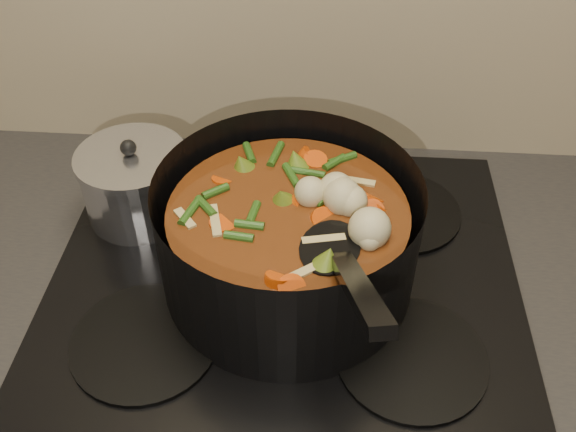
{
  "coord_description": "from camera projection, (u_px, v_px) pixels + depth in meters",
  "views": [
    {
      "loc": [
        0.05,
        1.34,
        1.57
      ],
      "look_at": [
        0.01,
        1.92,
        1.04
      ],
      "focal_mm": 40.0,
      "sensor_mm": 36.0,
      "label": 1
    }
  ],
  "objects": [
    {
      "name": "stovetop",
      "position": [
        285.0,
        275.0,
        0.87
      ],
      "size": [
        0.62,
        0.54,
        0.03
      ],
      "color": "black",
      "rests_on": "counter"
    },
    {
      "name": "saucepan",
      "position": [
        136.0,
        183.0,
        0.92
      ],
      "size": [
        0.16,
        0.16,
        0.13
      ],
      "rotation": [
        0.0,
        0.0,
        0.29
      ],
      "color": "silver",
      "rests_on": "stovetop"
    },
    {
      "name": "stockpot",
      "position": [
        288.0,
        239.0,
        0.8
      ],
      "size": [
        0.33,
        0.43,
        0.24
      ],
      "rotation": [
        0.0,
        0.0,
        -0.03
      ],
      "color": "black",
      "rests_on": "stovetop"
    }
  ]
}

